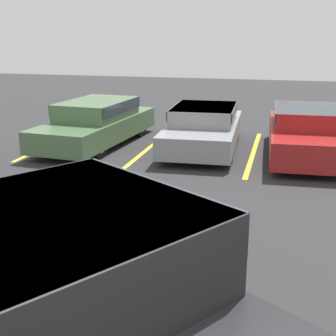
# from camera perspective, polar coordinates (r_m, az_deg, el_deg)

# --- Properties ---
(stall_stripe_a) EXTENTS (0.12, 4.85, 0.01)m
(stall_stripe_a) POSITION_cam_1_polar(r_m,az_deg,el_deg) (14.08, -13.21, 3.27)
(stall_stripe_a) COLOR yellow
(stall_stripe_a) RESTS_ON ground_plane
(stall_stripe_b) EXTENTS (0.12, 4.85, 0.01)m
(stall_stripe_b) POSITION_cam_1_polar(r_m,az_deg,el_deg) (13.04, -2.10, 2.66)
(stall_stripe_b) COLOR yellow
(stall_stripe_b) RESTS_ON ground_plane
(stall_stripe_c) EXTENTS (0.12, 4.85, 0.01)m
(stall_stripe_c) POSITION_cam_1_polar(r_m,az_deg,el_deg) (12.56, 10.36, 1.87)
(stall_stripe_c) COLOR yellow
(stall_stripe_c) RESTS_ON ground_plane
(pickup_truck) EXTENTS (5.86, 4.84, 1.85)m
(pickup_truck) POSITION_cam_1_polar(r_m,az_deg,el_deg) (3.73, -10.01, -19.51)
(pickup_truck) COLOR black
(pickup_truck) RESTS_ON ground_plane
(parked_sedan_a) EXTENTS (2.12, 4.78, 1.23)m
(parked_sedan_a) POSITION_cam_1_polar(r_m,az_deg,el_deg) (13.31, -8.70, 5.66)
(parked_sedan_a) COLOR #4C6B47
(parked_sedan_a) RESTS_ON ground_plane
(parked_sedan_b) EXTENTS (2.00, 4.39, 1.16)m
(parked_sedan_b) POSITION_cam_1_polar(r_m,az_deg,el_deg) (12.69, 4.38, 5.10)
(parked_sedan_b) COLOR gray
(parked_sedan_b) RESTS_ON ground_plane
(parked_sedan_c) EXTENTS (1.94, 4.51, 1.24)m
(parked_sedan_c) POSITION_cam_1_polar(r_m,az_deg,el_deg) (12.38, 16.40, 4.36)
(parked_sedan_c) COLOR maroon
(parked_sedan_c) RESTS_ON ground_plane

